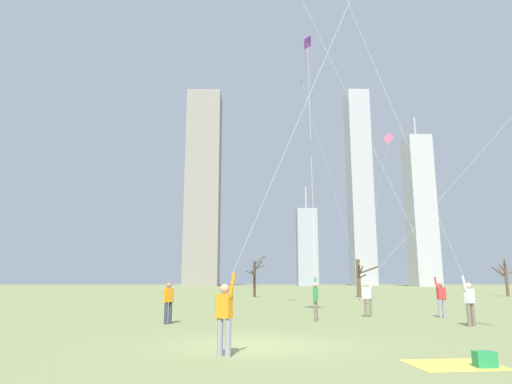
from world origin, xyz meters
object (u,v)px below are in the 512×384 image
(kite_flyer_foreground_right_white, at_px, (402,214))
(bare_tree_far_right_edge, at_px, (506,277))
(kite_flyer_foreground_left_red, at_px, (424,189))
(distant_kite_high_overhead_green, at_px, (308,103))
(picnic_spot, at_px, (471,362))
(kite_flyer_midfield_right_blue, at_px, (423,231))
(bare_tree_rightmost, at_px, (255,276))
(bystander_watching_nearby, at_px, (169,301))
(bare_tree_left_of_center, at_px, (359,277))
(kite_flyer_midfield_left_orange, at_px, (315,101))
(kite_flyer_midfield_center_purple, at_px, (314,250))
(distant_kite_low_near_trees_pink, at_px, (387,150))

(kite_flyer_foreground_right_white, relative_size, bare_tree_far_right_edge, 5.57)
(kite_flyer_foreground_left_red, bearing_deg, distant_kite_high_overhead_green, 93.44)
(picnic_spot, bearing_deg, kite_flyer_midfield_right_blue, 72.96)
(bare_tree_rightmost, bearing_deg, bystander_watching_nearby, -96.98)
(bare_tree_rightmost, bearing_deg, kite_flyer_foreground_left_red, -78.80)
(distant_kite_high_overhead_green, xyz_separation_m, picnic_spot, (-0.83, -30.51, -17.89))
(bystander_watching_nearby, height_order, bare_tree_left_of_center, bare_tree_left_of_center)
(kite_flyer_midfield_left_orange, height_order, bare_tree_rightmost, kite_flyer_midfield_left_orange)
(kite_flyer_midfield_left_orange, bearing_deg, kite_flyer_foreground_left_red, 56.92)
(kite_flyer_midfield_center_purple, bearing_deg, bare_tree_far_right_edge, 49.85)
(distant_kite_low_near_trees_pink, xyz_separation_m, bare_tree_left_of_center, (-2.09, 4.81, -12.23))
(kite_flyer_midfield_center_purple, xyz_separation_m, picnic_spot, (1.59, -11.20, -2.99))
(distant_kite_low_near_trees_pink, bearing_deg, kite_flyer_foreground_right_white, -105.69)
(kite_flyer_midfield_left_orange, bearing_deg, bare_tree_left_of_center, 75.75)
(kite_flyer_midfield_right_blue, distance_m, bare_tree_left_of_center, 27.57)
(kite_flyer_foreground_right_white, height_order, picnic_spot, kite_flyer_foreground_right_white)
(distant_kite_low_near_trees_pink, distance_m, bare_tree_rightmost, 18.72)
(kite_flyer_foreground_left_red, height_order, bare_tree_rightmost, kite_flyer_foreground_left_red)
(distant_kite_low_near_trees_pink, bearing_deg, distant_kite_high_overhead_green, -160.71)
(bare_tree_far_right_edge, bearing_deg, bare_tree_rightmost, -176.34)
(kite_flyer_midfield_right_blue, relative_size, kite_flyer_foreground_right_white, 0.77)
(kite_flyer_midfield_center_purple, height_order, bare_tree_rightmost, kite_flyer_midfield_center_purple)
(bare_tree_far_right_edge, xyz_separation_m, bare_tree_rightmost, (-27.71, -1.77, 0.04))
(picnic_spot, height_order, bare_tree_left_of_center, bare_tree_left_of_center)
(bystander_watching_nearby, height_order, picnic_spot, bystander_watching_nearby)
(kite_flyer_midfield_right_blue, height_order, picnic_spot, kite_flyer_midfield_right_blue)
(kite_flyer_midfield_center_purple, relative_size, bare_tree_left_of_center, 4.40)
(kite_flyer_foreground_left_red, bearing_deg, kite_flyer_midfield_left_orange, -123.08)
(kite_flyer_midfield_left_orange, distance_m, bystander_watching_nearby, 11.76)
(kite_flyer_foreground_right_white, height_order, bare_tree_left_of_center, kite_flyer_foreground_right_white)
(kite_flyer_midfield_center_purple, height_order, distant_kite_low_near_trees_pink, kite_flyer_midfield_center_purple)
(bare_tree_far_right_edge, height_order, bare_tree_rightmost, bare_tree_rightmost)
(kite_flyer_midfield_left_orange, relative_size, bare_tree_left_of_center, 4.86)
(kite_flyer_midfield_right_blue, height_order, kite_flyer_midfield_left_orange, kite_flyer_midfield_left_orange)
(picnic_spot, distance_m, bare_tree_left_of_center, 38.75)
(kite_flyer_foreground_right_white, relative_size, bare_tree_rightmost, 5.27)
(kite_flyer_foreground_right_white, bearing_deg, distant_kite_low_near_trees_pink, 74.31)
(kite_flyer_foreground_left_red, height_order, distant_kite_low_near_trees_pink, kite_flyer_foreground_left_red)
(kite_flyer_foreground_right_white, distance_m, bare_tree_far_right_edge, 35.51)
(bystander_watching_nearby, bearing_deg, kite_flyer_midfield_right_blue, 8.26)
(distant_kite_high_overhead_green, xyz_separation_m, bare_tree_left_of_center, (5.89, 7.60, -15.88))
(kite_flyer_foreground_right_white, distance_m, bare_tree_left_of_center, 26.16)
(distant_kite_low_near_trees_pink, relative_size, bare_tree_far_right_edge, 3.92)
(kite_flyer_foreground_left_red, relative_size, bare_tree_left_of_center, 4.74)
(bare_tree_far_right_edge, bearing_deg, kite_flyer_midfield_center_purple, -130.15)
(bare_tree_far_right_edge, bearing_deg, distant_kite_high_overhead_green, -155.08)
(kite_flyer_foreground_right_white, height_order, distant_kite_high_overhead_green, kite_flyer_foreground_right_white)
(bystander_watching_nearby, xyz_separation_m, picnic_spot, (7.77, -9.20, -0.81))
(kite_flyer_foreground_left_red, relative_size, bystander_watching_nearby, 11.33)
(distant_kite_high_overhead_green, height_order, picnic_spot, distant_kite_high_overhead_green)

